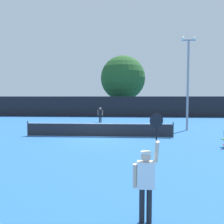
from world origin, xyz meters
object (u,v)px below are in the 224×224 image
tennis_ball (128,136)px  parked_car_near (65,109)px  player_serving (146,176)px  large_tree (123,78)px  player_receiving (100,113)px  light_pole (188,77)px

tennis_ball → parked_car_near: 24.27m
player_serving → tennis_ball: size_ratio=35.89×
tennis_ball → large_tree: (-0.78, 22.00, 5.81)m
parked_car_near → player_receiving: bearing=-58.8°
tennis_ball → light_pole: size_ratio=0.01×
player_serving → player_receiving: bearing=99.4°
large_tree → player_receiving: bearing=-99.8°
player_serving → player_receiving: (-3.39, 20.37, -0.07)m
player_serving → player_receiving: 20.65m
tennis_ball → large_tree: 22.77m
player_serving → light_pole: (4.59, 14.90, 3.36)m
tennis_ball → light_pole: 7.57m
player_receiving → tennis_ball: bearing=108.2°
large_tree → parked_car_near: bearing=-179.5°
light_pole → parked_car_near: 24.16m
player_receiving → large_tree: 13.95m
player_serving → large_tree: size_ratio=0.26×
light_pole → tennis_ball: bearing=-143.9°
light_pole → large_tree: size_ratio=0.82×
player_serving → large_tree: 33.62m
player_serving → tennis_ball: bearing=92.0°
parked_car_near → light_pole: bearing=-48.7°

